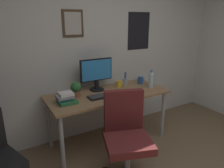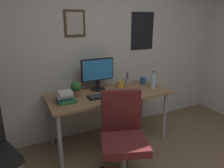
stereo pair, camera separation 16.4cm
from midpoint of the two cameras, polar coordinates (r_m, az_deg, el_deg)
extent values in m
cube|color=silver|center=(3.04, -0.64, 10.63)|extent=(4.40, 0.08, 2.60)
cube|color=#4C3823|center=(2.81, -8.56, 16.21)|extent=(0.28, 0.02, 0.34)
cube|color=beige|center=(2.80, -8.48, 16.21)|extent=(0.22, 0.00, 0.28)
cube|color=black|center=(3.31, 9.84, 14.17)|extent=(0.40, 0.01, 0.56)
cube|color=#936D47|center=(2.74, 0.79, -2.76)|extent=(1.60, 0.69, 0.03)
cylinder|color=#9EA0A5|center=(2.43, -12.28, -15.55)|extent=(0.05, 0.05, 0.70)
cylinder|color=#9EA0A5|center=(3.07, 15.82, -8.56)|extent=(0.05, 0.05, 0.70)
cylinder|color=#9EA0A5|center=(2.92, -15.17, -9.90)|extent=(0.05, 0.05, 0.70)
cylinder|color=#9EA0A5|center=(3.47, 9.55, -5.08)|extent=(0.05, 0.05, 0.70)
cube|color=#591E1E|center=(2.18, 5.48, -15.80)|extent=(0.59, 0.59, 0.08)
cube|color=#591E1E|center=(2.23, 4.57, -7.29)|extent=(0.42, 0.21, 0.45)
cylinder|color=#9EA0A5|center=(2.33, 5.29, -20.97)|extent=(0.08, 0.08, 0.42)
cube|color=black|center=(2.55, 5.53, -22.14)|extent=(0.20, 0.25, 0.03)
cylinder|color=black|center=(2.67, 5.84, -20.51)|extent=(0.05, 0.05, 0.04)
cylinder|color=#9EA0A5|center=(2.53, -25.08, -19.50)|extent=(0.05, 0.05, 0.41)
cylinder|color=black|center=(2.86, -2.26, -1.44)|extent=(0.20, 0.20, 0.01)
cube|color=black|center=(2.84, -2.28, -0.15)|extent=(0.05, 0.04, 0.12)
cube|color=black|center=(2.79, -2.37, 4.00)|extent=(0.46, 0.02, 0.30)
cube|color=#338CD8|center=(2.77, -2.21, 3.92)|extent=(0.43, 0.00, 0.27)
cube|color=black|center=(2.61, -0.28, -3.21)|extent=(0.43, 0.15, 0.02)
cube|color=#38383A|center=(2.60, -0.28, -2.94)|extent=(0.41, 0.13, 0.00)
ellipsoid|color=black|center=(2.76, 5.18, -2.00)|extent=(0.06, 0.11, 0.04)
cylinder|color=silver|center=(2.96, 12.80, 0.65)|extent=(0.07, 0.07, 0.20)
cylinder|color=silver|center=(2.93, 12.95, 2.90)|extent=(0.03, 0.03, 0.04)
cylinder|color=#2659B2|center=(2.92, 12.98, 3.37)|extent=(0.03, 0.03, 0.01)
cylinder|color=#2659B2|center=(3.15, 9.98, 0.90)|extent=(0.08, 0.08, 0.10)
torus|color=#2659B2|center=(3.18, 10.74, 1.10)|extent=(0.05, 0.01, 0.05)
cylinder|color=yellow|center=(2.95, 3.86, -0.07)|extent=(0.09, 0.09, 0.09)
torus|color=yellow|center=(2.98, 4.77, 0.16)|extent=(0.05, 0.01, 0.05)
cylinder|color=brown|center=(2.64, -8.09, -2.56)|extent=(0.11, 0.11, 0.07)
sphere|color=#2D6B33|center=(2.61, -8.18, -0.64)|extent=(0.13, 0.13, 0.13)
ellipsoid|color=#287A38|center=(2.62, -8.98, -0.55)|extent=(0.07, 0.08, 0.02)
ellipsoid|color=#287A38|center=(2.64, -7.73, -0.30)|extent=(0.07, 0.08, 0.02)
ellipsoid|color=#287A38|center=(2.57, -8.52, -0.84)|extent=(0.08, 0.07, 0.02)
cylinder|color=#9EA0A5|center=(3.07, 5.73, 0.58)|extent=(0.07, 0.07, 0.09)
cylinder|color=#263FBF|center=(3.04, 5.61, 1.95)|extent=(0.01, 0.01, 0.13)
cylinder|color=red|center=(3.06, 5.88, 2.01)|extent=(0.01, 0.01, 0.13)
cylinder|color=black|center=(3.04, 5.92, 1.94)|extent=(0.01, 0.01, 0.13)
cylinder|color=#9EA0A5|center=(3.05, 5.94, 2.09)|extent=(0.01, 0.03, 0.14)
cylinder|color=#9EA0A5|center=(3.05, 5.68, 2.05)|extent=(0.01, 0.02, 0.14)
cube|color=#33723F|center=(2.46, -10.51, -4.65)|extent=(0.21, 0.17, 0.03)
cube|color=#26727A|center=(2.46, -11.28, -3.86)|extent=(0.17, 0.12, 0.03)
cube|color=gray|center=(2.45, -11.21, -3.13)|extent=(0.19, 0.16, 0.03)
cube|color=silver|center=(2.45, -10.93, -2.38)|extent=(0.16, 0.14, 0.03)
camera|label=1|loc=(0.08, -88.19, 0.56)|focal=33.11mm
camera|label=2|loc=(0.08, 91.81, -0.56)|focal=33.11mm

